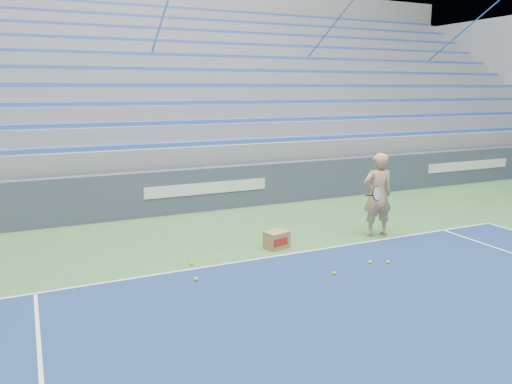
# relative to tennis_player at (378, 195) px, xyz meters

# --- Properties ---
(sponsor_barrier) EXTENTS (30.00, 0.32, 1.10)m
(sponsor_barrier) POSITION_rel_tennis_player_xyz_m (-2.54, 3.65, -0.33)
(sponsor_barrier) COLOR #3C445B
(sponsor_barrier) RESTS_ON ground
(bleachers) EXTENTS (31.00, 9.15, 7.30)m
(bleachers) POSITION_rel_tennis_player_xyz_m (-2.54, 9.37, 1.47)
(bleachers) COLOR gray
(bleachers) RESTS_ON ground
(tennis_player) EXTENTS (0.96, 0.89, 1.76)m
(tennis_player) POSITION_rel_tennis_player_xyz_m (0.00, 0.00, 0.00)
(tennis_player) COLOR tan
(tennis_player) RESTS_ON ground
(ball_box) EXTENTS (0.51, 0.44, 0.33)m
(ball_box) POSITION_rel_tennis_player_xyz_m (-2.30, 0.12, -0.72)
(ball_box) COLOR #9D704C
(ball_box) RESTS_ON ground
(tennis_ball_0) EXTENTS (0.07, 0.07, 0.07)m
(tennis_ball_0) POSITION_rel_tennis_player_xyz_m (-4.28, -0.87, -0.85)
(tennis_ball_0) COLOR #C0EE30
(tennis_ball_0) RESTS_ON ground
(tennis_ball_1) EXTENTS (0.07, 0.07, 0.07)m
(tennis_ball_1) POSITION_rel_tennis_player_xyz_m (-0.92, -1.54, -0.85)
(tennis_ball_1) COLOR #C0EE30
(tennis_ball_1) RESTS_ON ground
(tennis_ball_2) EXTENTS (0.07, 0.07, 0.07)m
(tennis_ball_2) POSITION_rel_tennis_player_xyz_m (-2.09, -1.58, -0.85)
(tennis_ball_2) COLOR #C0EE30
(tennis_ball_2) RESTS_ON ground
(tennis_ball_3) EXTENTS (0.07, 0.07, 0.07)m
(tennis_ball_3) POSITION_rel_tennis_player_xyz_m (-4.12, -0.12, -0.85)
(tennis_ball_3) COLOR #C0EE30
(tennis_ball_3) RESTS_ON ground
(tennis_ball_4) EXTENTS (0.07, 0.07, 0.07)m
(tennis_ball_4) POSITION_rel_tennis_player_xyz_m (-1.21, -1.40, -0.85)
(tennis_ball_4) COLOR #C0EE30
(tennis_ball_4) RESTS_ON ground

